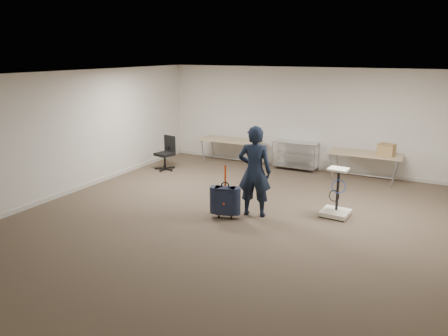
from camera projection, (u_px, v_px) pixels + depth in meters
The scene contains 10 objects.
ground at pixel (227, 219), 8.62m from camera, with size 9.00×9.00×0.00m, color #423628.
room_shell at pixel (255, 197), 9.79m from camera, with size 8.00×9.00×9.00m.
folding_table_left at pixel (230, 141), 12.68m from camera, with size 1.80×0.75×0.73m.
folding_table_right at pixel (365, 155), 10.99m from camera, with size 1.80×0.75×0.73m.
wire_shelf at pixel (296, 154), 12.11m from camera, with size 1.22×0.47×0.80m.
person at pixel (255, 171), 8.61m from camera, with size 0.67×0.44×1.83m, color black.
suitcase at pixel (225, 201), 8.59m from camera, with size 0.44×0.33×1.08m.
office_chair at pixel (166, 160), 12.17m from camera, with size 0.57×0.57×0.94m.
equipment_cart at pixel (336, 203), 8.74m from camera, with size 0.58×0.58×0.99m.
cardboard_box at pixel (386, 150), 10.70m from camera, with size 0.38×0.29×0.29m, color #9E8049.
Camera 1 is at (3.64, -7.19, 3.22)m, focal length 35.00 mm.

